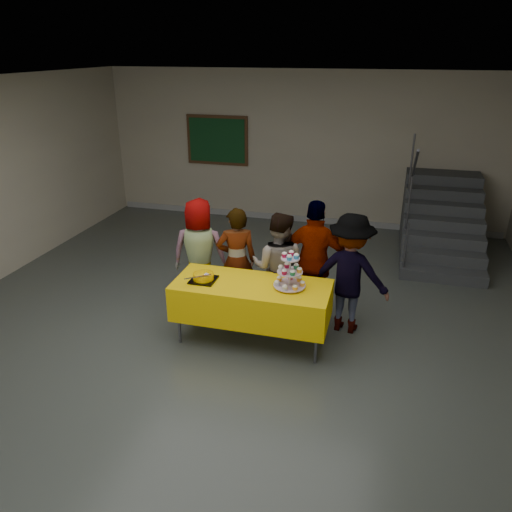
# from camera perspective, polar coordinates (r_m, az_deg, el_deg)

# --- Properties ---
(room_shell) EXTENTS (10.00, 10.04, 3.02)m
(room_shell) POSITION_cam_1_polar(r_m,az_deg,el_deg) (5.28, -4.51, 9.04)
(room_shell) COLOR #4C514C
(room_shell) RESTS_ON ground
(bake_table) EXTENTS (1.88, 0.78, 0.77)m
(bake_table) POSITION_cam_1_polar(r_m,az_deg,el_deg) (6.05, -0.50, -5.03)
(bake_table) COLOR #595960
(bake_table) RESTS_ON ground
(cupcake_stand) EXTENTS (0.38, 0.38, 0.44)m
(cupcake_stand) POSITION_cam_1_polar(r_m,az_deg,el_deg) (5.80, 3.89, -2.05)
(cupcake_stand) COLOR silver
(cupcake_stand) RESTS_ON bake_table
(bear_cake) EXTENTS (0.32, 0.36, 0.12)m
(bear_cake) POSITION_cam_1_polar(r_m,az_deg,el_deg) (6.04, -6.04, -2.29)
(bear_cake) COLOR black
(bear_cake) RESTS_ON bake_table
(schoolchild_a) EXTENTS (0.83, 0.61, 1.53)m
(schoolchild_a) POSITION_cam_1_polar(r_m,az_deg,el_deg) (6.86, -6.46, 0.30)
(schoolchild_a) COLOR slate
(schoolchild_a) RESTS_ON ground
(schoolchild_b) EXTENTS (0.63, 0.52, 1.48)m
(schoolchild_b) POSITION_cam_1_polar(r_m,az_deg,el_deg) (6.66, -2.22, -0.55)
(schoolchild_b) COLOR slate
(schoolchild_b) RESTS_ON ground
(schoolchild_c) EXTENTS (0.74, 0.59, 1.49)m
(schoolchild_c) POSITION_cam_1_polar(r_m,az_deg,el_deg) (6.46, 2.57, -1.31)
(schoolchild_c) COLOR slate
(schoolchild_c) RESTS_ON ground
(schoolchild_d) EXTENTS (0.97, 0.41, 1.64)m
(schoolchild_d) POSITION_cam_1_polar(r_m,az_deg,el_deg) (6.45, 6.76, -0.72)
(schoolchild_d) COLOR slate
(schoolchild_d) RESTS_ON ground
(schoolchild_e) EXTENTS (1.07, 0.71, 1.55)m
(schoolchild_e) POSITION_cam_1_polar(r_m,az_deg,el_deg) (6.30, 10.66, -2.00)
(schoolchild_e) COLOR slate
(schoolchild_e) RESTS_ON ground
(staircase) EXTENTS (1.30, 2.40, 2.04)m
(staircase) POSITION_cam_1_polar(r_m,az_deg,el_deg) (9.44, 20.29, 3.56)
(staircase) COLOR #424447
(staircase) RESTS_ON ground
(noticeboard) EXTENTS (1.30, 0.05, 1.00)m
(noticeboard) POSITION_cam_1_polar(r_m,az_deg,el_deg) (10.52, -4.45, 13.05)
(noticeboard) COLOR #472B16
(noticeboard) RESTS_ON ground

